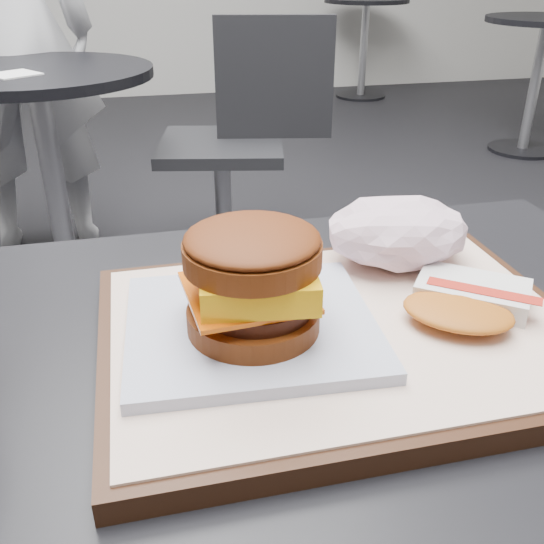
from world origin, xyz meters
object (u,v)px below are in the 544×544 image
Objects in this scene: crumpled_wrapper at (398,232)px; patron at (7,28)px; hash_brown at (466,301)px; neighbor_table at (46,134)px; breakfast_sandwich at (253,291)px; serving_tray at (341,333)px; neighbor_chair at (240,131)px.

patron is at bearing 107.76° from crumpled_wrapper.
hash_brown is at bearing -80.02° from crumpled_wrapper.
hash_brown is 0.18× the size of neighbor_table.
serving_tray is at bearing 1.86° from breakfast_sandwich.
breakfast_sandwich is 1.48× the size of crumpled_wrapper.
neighbor_chair is (0.63, 0.06, -0.04)m from neighbor_table.
breakfast_sandwich is at bearing 100.42° from patron.
breakfast_sandwich is 1.48× the size of hash_brown.
breakfast_sandwich is 1.67m from neighbor_table.
serving_tray is 0.23× the size of patron.
crumpled_wrapper is 1.61m from neighbor_chair.
serving_tray is at bearing 102.36° from patron.
serving_tray is 2.82× the size of crumpled_wrapper.
patron is at bearing 107.39° from hash_brown.
breakfast_sandwich is 0.27× the size of neighbor_table.
neighbor_chair is at bearing 80.16° from breakfast_sandwich.
crumpled_wrapper is at bearing 105.38° from patron.
crumpled_wrapper is (0.16, 0.10, -0.01)m from breakfast_sandwich.
neighbor_table is (-0.34, 1.61, -0.28)m from breakfast_sandwich.
neighbor_chair is (0.13, 1.57, -0.31)m from crumpled_wrapper.
patron is (-0.64, 2.04, 0.02)m from hash_brown.
crumpled_wrapper is at bearing 47.53° from serving_tray.
patron is (-0.54, 2.04, 0.04)m from serving_tray.
patron reaches higher than neighbor_chair.
breakfast_sandwich is 0.23× the size of neighbor_chair.
patron is (-0.46, 2.04, -0.01)m from breakfast_sandwich.
serving_tray is at bearing 176.43° from hash_brown.
patron is (-0.12, 0.43, 0.27)m from neighbor_table.
breakfast_sandwich reaches higher than crumpled_wrapper.
neighbor_table is (-0.50, 1.51, -0.27)m from crumpled_wrapper.
neighbor_chair is at bearing 82.59° from serving_tray.
crumpled_wrapper is at bearing -71.79° from neighbor_table.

